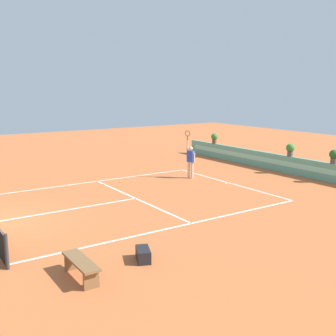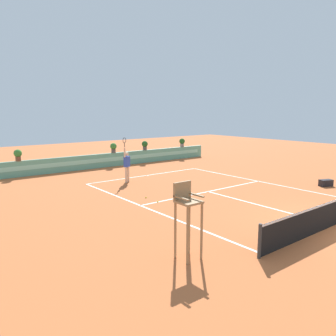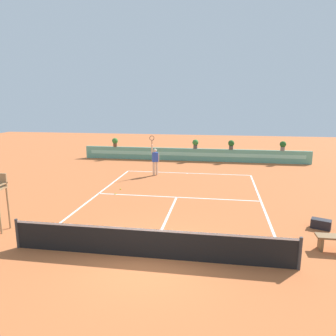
{
  "view_description": "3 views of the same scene",
  "coord_description": "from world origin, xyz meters",
  "px_view_note": "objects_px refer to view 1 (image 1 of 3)",
  "views": [
    {
      "loc": [
        15.34,
        -2.1,
        4.78
      ],
      "look_at": [
        -0.8,
        8.67,
        1.0
      ],
      "focal_mm": 43.59,
      "sensor_mm": 36.0,
      "label": 1
    },
    {
      "loc": [
        -11.8,
        -5.28,
        4.05
      ],
      "look_at": [
        -0.8,
        8.67,
        1.0
      ],
      "focal_mm": 35.6,
      "sensor_mm": 36.0,
      "label": 2
    },
    {
      "loc": [
        2.04,
        -8.91,
        4.79
      ],
      "look_at": [
        -0.8,
        8.67,
        1.0
      ],
      "focal_mm": 34.29,
      "sensor_mm": 36.0,
      "label": 3
    }
  ],
  "objects_px": {
    "tennis_ball_near_baseline": "(120,182)",
    "potted_plant_far_left": "(214,138)",
    "potted_plant_right": "(334,156)",
    "tennis_player": "(190,159)",
    "bench_courtside": "(81,265)",
    "tennis_ball_mid_court": "(104,184)",
    "gear_bag": "(143,255)",
    "potted_plant_centre": "(290,149)"
  },
  "relations": [
    {
      "from": "tennis_player",
      "to": "tennis_ball_mid_court",
      "type": "height_order",
      "value": "tennis_player"
    },
    {
      "from": "bench_courtside",
      "to": "gear_bag",
      "type": "height_order",
      "value": "bench_courtside"
    },
    {
      "from": "tennis_player",
      "to": "tennis_ball_near_baseline",
      "type": "height_order",
      "value": "tennis_player"
    },
    {
      "from": "tennis_ball_near_baseline",
      "to": "potted_plant_far_left",
      "type": "height_order",
      "value": "potted_plant_far_left"
    },
    {
      "from": "gear_bag",
      "to": "tennis_ball_mid_court",
      "type": "height_order",
      "value": "gear_bag"
    },
    {
      "from": "bench_courtside",
      "to": "potted_plant_far_left",
      "type": "xyz_separation_m",
      "value": [
        -12.53,
        14.95,
        1.04
      ]
    },
    {
      "from": "gear_bag",
      "to": "tennis_player",
      "type": "bearing_deg",
      "value": 136.27
    },
    {
      "from": "gear_bag",
      "to": "bench_courtside",
      "type": "bearing_deg",
      "value": -87.27
    },
    {
      "from": "tennis_ball_near_baseline",
      "to": "potted_plant_far_left",
      "type": "distance_m",
      "value": 9.76
    },
    {
      "from": "gear_bag",
      "to": "potted_plant_right",
      "type": "height_order",
      "value": "potted_plant_right"
    },
    {
      "from": "gear_bag",
      "to": "tennis_player",
      "type": "height_order",
      "value": "tennis_player"
    },
    {
      "from": "tennis_ball_mid_court",
      "to": "tennis_ball_near_baseline",
      "type": "bearing_deg",
      "value": 90.16
    },
    {
      "from": "tennis_ball_mid_court",
      "to": "potted_plant_centre",
      "type": "bearing_deg",
      "value": 71.49
    },
    {
      "from": "bench_courtside",
      "to": "potted_plant_right",
      "type": "xyz_separation_m",
      "value": [
        -3.09,
        14.95,
        1.04
      ]
    },
    {
      "from": "gear_bag",
      "to": "potted_plant_centre",
      "type": "relative_size",
      "value": 0.97
    },
    {
      "from": "bench_courtside",
      "to": "tennis_player",
      "type": "height_order",
      "value": "tennis_player"
    },
    {
      "from": "tennis_ball_mid_court",
      "to": "potted_plant_far_left",
      "type": "bearing_deg",
      "value": 108.19
    },
    {
      "from": "bench_courtside",
      "to": "tennis_ball_mid_court",
      "type": "distance_m",
      "value": 10.48
    },
    {
      "from": "potted_plant_centre",
      "to": "tennis_ball_mid_court",
      "type": "bearing_deg",
      "value": -108.51
    },
    {
      "from": "bench_courtside",
      "to": "potted_plant_far_left",
      "type": "relative_size",
      "value": 2.21
    },
    {
      "from": "tennis_player",
      "to": "tennis_ball_near_baseline",
      "type": "xyz_separation_m",
      "value": [
        -1.19,
        -3.64,
        -1.02
      ]
    },
    {
      "from": "tennis_ball_near_baseline",
      "to": "potted_plant_right",
      "type": "xyz_separation_m",
      "value": [
        6.15,
        9.09,
        1.38
      ]
    },
    {
      "from": "gear_bag",
      "to": "potted_plant_far_left",
      "type": "distance_m",
      "value": 18.09
    },
    {
      "from": "tennis_ball_near_baseline",
      "to": "tennis_player",
      "type": "bearing_deg",
      "value": 71.93
    },
    {
      "from": "tennis_ball_near_baseline",
      "to": "potted_plant_far_left",
      "type": "relative_size",
      "value": 0.09
    },
    {
      "from": "tennis_player",
      "to": "potted_plant_far_left",
      "type": "height_order",
      "value": "tennis_player"
    },
    {
      "from": "gear_bag",
      "to": "potted_plant_centre",
      "type": "bearing_deg",
      "value": 113.92
    },
    {
      "from": "bench_courtside",
      "to": "tennis_ball_mid_court",
      "type": "relative_size",
      "value": 23.53
    },
    {
      "from": "tennis_ball_mid_court",
      "to": "potted_plant_centre",
      "type": "xyz_separation_m",
      "value": [
        3.35,
        10.01,
        1.38
      ]
    },
    {
      "from": "tennis_ball_near_baseline",
      "to": "potted_plant_right",
      "type": "distance_m",
      "value": 11.06
    },
    {
      "from": "tennis_ball_near_baseline",
      "to": "potted_plant_right",
      "type": "relative_size",
      "value": 0.09
    },
    {
      "from": "potted_plant_far_left",
      "to": "potted_plant_centre",
      "type": "height_order",
      "value": "same"
    },
    {
      "from": "tennis_ball_mid_court",
      "to": "potted_plant_far_left",
      "type": "xyz_separation_m",
      "value": [
        -3.29,
        10.01,
        1.38
      ]
    },
    {
      "from": "bench_courtside",
      "to": "gear_bag",
      "type": "distance_m",
      "value": 1.9
    },
    {
      "from": "gear_bag",
      "to": "potted_plant_right",
      "type": "distance_m",
      "value": 13.47
    },
    {
      "from": "tennis_player",
      "to": "bench_courtside",
      "type": "bearing_deg",
      "value": -49.72
    },
    {
      "from": "potted_plant_centre",
      "to": "tennis_player",
      "type": "bearing_deg",
      "value": -111.69
    },
    {
      "from": "bench_courtside",
      "to": "tennis_player",
      "type": "bearing_deg",
      "value": 130.28
    },
    {
      "from": "tennis_ball_mid_court",
      "to": "potted_plant_right",
      "type": "distance_m",
      "value": 11.83
    },
    {
      "from": "bench_courtside",
      "to": "potted_plant_centre",
      "type": "height_order",
      "value": "potted_plant_centre"
    },
    {
      "from": "tennis_ball_mid_court",
      "to": "tennis_player",
      "type": "bearing_deg",
      "value": 75.44
    },
    {
      "from": "potted_plant_right",
      "to": "potted_plant_far_left",
      "type": "bearing_deg",
      "value": 180.0
    }
  ]
}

